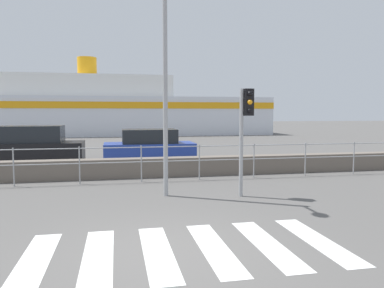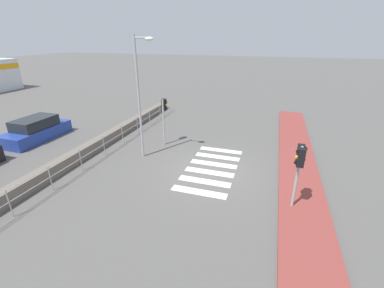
# 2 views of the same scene
# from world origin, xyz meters

# --- Properties ---
(ground_plane) EXTENTS (160.00, 160.00, 0.00)m
(ground_plane) POSITION_xyz_m (0.00, 0.00, 0.00)
(ground_plane) COLOR #565451
(sidewalk_brick) EXTENTS (24.00, 1.80, 0.12)m
(sidewalk_brick) POSITION_xyz_m (0.00, -4.10, 0.06)
(sidewalk_brick) COLOR brown
(sidewalk_brick) RESTS_ON ground_plane
(crosswalk) EXTENTS (4.95, 2.40, 0.01)m
(crosswalk) POSITION_xyz_m (0.30, 0.00, 0.00)
(crosswalk) COLOR silver
(crosswalk) RESTS_ON ground_plane
(seawall) EXTENTS (20.55, 0.55, 0.63)m
(seawall) POSITION_xyz_m (0.00, 6.85, 0.32)
(seawall) COLOR #6B6056
(seawall) RESTS_ON ground_plane
(harbor_fence) EXTENTS (18.53, 0.04, 1.14)m
(harbor_fence) POSITION_xyz_m (0.00, 5.98, 0.75)
(harbor_fence) COLOR #9EA0A3
(harbor_fence) RESTS_ON ground_plane
(traffic_light_near) EXTENTS (0.58, 0.41, 2.56)m
(traffic_light_near) POSITION_xyz_m (-1.93, -3.67, 2.02)
(traffic_light_near) COLOR #9EA0A3
(traffic_light_near) RESTS_ON ground_plane
(traffic_light_far) EXTENTS (0.34, 0.32, 2.76)m
(traffic_light_far) POSITION_xyz_m (2.48, 3.43, 2.03)
(traffic_light_far) COLOR #9EA0A3
(traffic_light_far) RESTS_ON ground_plane
(streetlamp) EXTENTS (0.32, 1.04, 6.16)m
(streetlamp) POSITION_xyz_m (0.49, 3.70, 3.80)
(streetlamp) COLOR #9EA0A3
(streetlamp) RESTS_ON ground_plane
(parked_car_blue) EXTENTS (4.08, 1.77, 1.39)m
(parked_car_blue) POSITION_xyz_m (0.74, 11.48, 0.59)
(parked_car_blue) COLOR #233D9E
(parked_car_blue) RESTS_ON ground_plane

